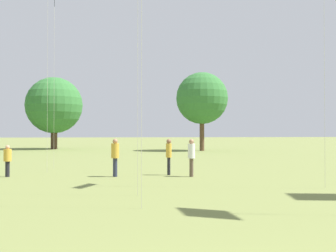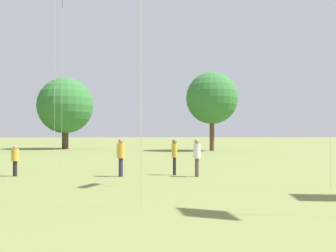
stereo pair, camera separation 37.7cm
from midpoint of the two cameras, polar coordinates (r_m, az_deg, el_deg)
person_standing_0 at (r=20.78m, az=-20.83°, el=-4.34°), size 0.41×0.41×1.55m
person_standing_1 at (r=19.93m, az=1.49°, el=-3.91°), size 0.39×0.39×1.83m
person_standing_3 at (r=19.26m, az=4.78°, el=-4.09°), size 0.37×0.37×1.83m
person_standing_7 at (r=19.41m, az=-6.31°, el=-4.05°), size 0.54×0.54×1.86m
distant_tree_1 at (r=45.55m, az=6.62°, el=4.02°), size 5.98×5.98×9.06m
distant_tree_2 at (r=51.77m, az=-14.48°, el=2.87°), size 7.09×7.09×9.09m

